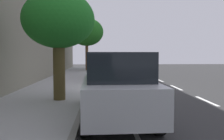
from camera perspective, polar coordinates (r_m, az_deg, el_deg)
ground at (r=14.25m, az=2.51°, el=-4.25°), size 71.55×71.55×0.00m
sidewalk at (r=14.39m, az=-12.18°, el=-3.91°), size 3.43×44.72×0.17m
curb_edge at (r=14.20m, az=-5.01°, el=-3.95°), size 0.16×44.72×0.17m
lane_stripe_centre at (r=15.10m, az=14.45°, el=-3.90°), size 0.14×44.20×0.01m
lane_stripe_bike_edge at (r=14.22m, az=0.94°, el=-4.25°), size 0.12×44.72×0.01m
building_facade at (r=14.81m, az=-19.95°, el=9.20°), size 0.50×44.72×6.89m
parked_pickup_black_nearest at (r=30.56m, az=-1.83°, el=1.60°), size 2.30×5.41×1.95m
parked_sedan_white_second at (r=18.86m, az=-1.35°, el=-0.05°), size 2.02×4.49×1.52m
parked_suv_silver_mid at (r=7.35m, az=1.01°, el=-3.54°), size 2.11×4.77×1.99m
bicycle_at_curb at (r=14.82m, az=-3.10°, el=-2.51°), size 1.30×1.22×0.75m
cyclist_with_backpack at (r=15.25m, az=-3.88°, el=0.07°), size 0.55×0.52×1.67m
street_tree_near_cyclist at (r=28.64m, az=-5.80°, el=8.59°), size 3.77×3.77×5.88m
street_tree_mid_block at (r=10.01m, az=-12.10°, el=10.88°), size 2.79×2.79×4.21m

